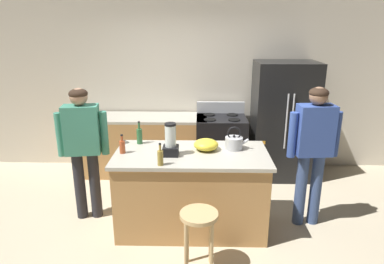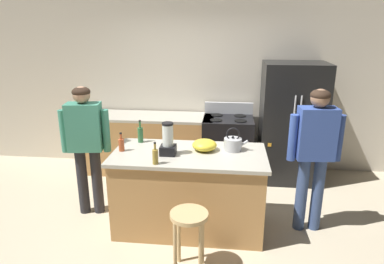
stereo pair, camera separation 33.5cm
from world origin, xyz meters
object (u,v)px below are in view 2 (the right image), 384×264
at_px(mixing_bowl, 204,145).
at_px(tea_kettle, 233,144).
at_px(bottle_vinegar, 155,156).
at_px(bottle_cooking_sauce, 121,144).
at_px(person_by_island_left, 86,139).
at_px(person_by_sink_right, 315,148).
at_px(refrigerator, 291,123).
at_px(blender_appliance, 168,141).
at_px(bar_stool, 189,226).
at_px(bottle_olive_oil, 140,134).
at_px(kitchen_island, 189,190).
at_px(stove_range, 227,146).

xyz_separation_m(mixing_bowl, tea_kettle, (0.32, 0.04, 0.02)).
bearing_deg(bottle_vinegar, bottle_cooking_sauce, 144.14).
xyz_separation_m(person_by_island_left, person_by_sink_right, (2.65, -0.09, 0.03)).
xyz_separation_m(refrigerator, blender_appliance, (-1.58, -1.56, 0.19)).
height_order(bottle_cooking_sauce, tea_kettle, tea_kettle).
bearing_deg(bar_stool, bottle_olive_oil, 123.89).
relative_size(refrigerator, bottle_cooking_sauce, 8.24).
bearing_deg(mixing_bowl, blender_appliance, -156.42).
distance_m(kitchen_island, stove_range, 1.58).
distance_m(person_by_island_left, person_by_sink_right, 2.65).
xyz_separation_m(kitchen_island, person_by_sink_right, (1.37, 0.11, 0.54)).
xyz_separation_m(kitchen_island, stove_range, (0.42, 1.52, 0.01)).
bearing_deg(blender_appliance, bottle_cooking_sauce, 174.92).
distance_m(bar_stool, blender_appliance, 0.97).
height_order(refrigerator, bottle_olive_oil, refrigerator).
relative_size(kitchen_island, person_by_island_left, 1.06).
bearing_deg(mixing_bowl, person_by_sink_right, 0.37).
bearing_deg(bar_stool, tea_kettle, 66.44).
bearing_deg(blender_appliance, bar_stool, -65.86).
height_order(kitchen_island, bottle_vinegar, bottle_vinegar).
distance_m(refrigerator, blender_appliance, 2.23).
xyz_separation_m(kitchen_island, bar_stool, (0.09, -0.76, 0.03)).
bearing_deg(refrigerator, stove_range, 178.49).
bearing_deg(bottle_olive_oil, kitchen_island, -25.71).
bearing_deg(bar_stool, person_by_island_left, 144.79).
distance_m(bottle_cooking_sauce, tea_kettle, 1.26).
height_order(person_by_island_left, mixing_bowl, person_by_island_left).
height_order(bottle_olive_oil, bottle_cooking_sauce, bottle_olive_oil).
distance_m(blender_appliance, bottle_olive_oil, 0.55).
height_order(person_by_sink_right, mixing_bowl, person_by_sink_right).
bearing_deg(bar_stool, refrigerator, 60.72).
height_order(refrigerator, stove_range, refrigerator).
height_order(blender_appliance, mixing_bowl, blender_appliance).
height_order(person_by_island_left, bar_stool, person_by_island_left).
xyz_separation_m(person_by_sink_right, tea_kettle, (-0.89, 0.03, 0.00)).
bearing_deg(blender_appliance, tea_kettle, 16.24).
height_order(bar_stool, tea_kettle, tea_kettle).
relative_size(person_by_island_left, bar_stool, 2.56).
bearing_deg(stove_range, bottle_cooking_sauce, -127.61).
relative_size(kitchen_island, tea_kettle, 6.22).
distance_m(refrigerator, person_by_sink_right, 1.39).
bearing_deg(kitchen_island, stove_range, 74.47).
relative_size(kitchen_island, blender_appliance, 4.73).
relative_size(bottle_olive_oil, tea_kettle, 1.00).
bearing_deg(tea_kettle, kitchen_island, -163.75).
bearing_deg(tea_kettle, stove_range, 92.45).
bearing_deg(blender_appliance, refrigerator, 44.70).
bearing_deg(tea_kettle, bottle_vinegar, -148.20).
xyz_separation_m(bottle_olive_oil, mixing_bowl, (0.79, -0.20, -0.04)).
relative_size(kitchen_island, refrigerator, 0.96).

